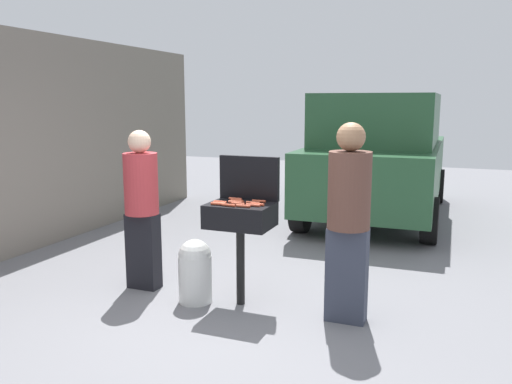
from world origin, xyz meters
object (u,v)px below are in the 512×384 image
Objects in this scene: hot_dog_1 at (253,203)px; hot_dog_4 at (237,200)px; hot_dog_7 at (257,204)px; hot_dog_12 at (229,205)px; hot_dog_11 at (220,202)px; hot_dog_9 at (253,205)px; hot_dog_2 at (238,204)px; hot_dog_0 at (243,206)px; person_right at (349,216)px; hot_dog_10 at (235,199)px; hot_dog_8 at (237,201)px; hot_dog_3 at (219,203)px; hot_dog_13 at (259,201)px; parked_minivan at (379,155)px; propane_tank at (195,270)px; hot_dog_5 at (235,202)px; bbq_grill at (240,219)px; hot_dog_6 at (217,204)px; person_left at (142,204)px.

hot_dog_1 and hot_dog_4 have the same top height.
hot_dog_7 is 1.00× the size of hot_dog_12.
hot_dog_9 is at bearing -4.83° from hot_dog_11.
hot_dog_2 is 1.00× the size of hot_dog_12.
hot_dog_4 is at bearing 96.59° from hot_dog_12.
hot_dog_1 is at bearing -14.72° from hot_dog_4.
hot_dog_0 is 0.29m from hot_dog_11.
person_right reaches higher than hot_dog_12.
hot_dog_10 is (-0.23, 0.12, 0.00)m from hot_dog_1.
hot_dog_12 is at bearing -129.85° from hot_dog_1.
hot_dog_11 is at bearing 173.83° from hot_dog_2.
hot_dog_10 is (-0.07, 0.11, 0.00)m from hot_dog_8.
hot_dog_2 is 1.01m from person_right.
hot_dog_3 is at bearing -101.27° from hot_dog_10.
hot_dog_13 is at bearing 74.34° from hot_dog_1.
parked_minivan reaches higher than hot_dog_2.
hot_dog_8 is at bearing 20.97° from propane_tank.
hot_dog_8 is at bearing 164.28° from hot_dog_7.
hot_dog_2 is 1.00× the size of hot_dog_11.
hot_dog_5 and hot_dog_11 have the same top height.
hot_dog_5 is (-0.14, 0.14, 0.00)m from hot_dog_0.
hot_dog_2 and hot_dog_8 have the same top height.
bbq_grill is at bearing 81.31° from parked_minivan.
hot_dog_5 is 1.00× the size of hot_dog_11.
hot_dog_7 is at bearing 53.31° from hot_dog_0.
hot_dog_5 is 0.03× the size of parked_minivan.
hot_dog_11 is at bearing -176.28° from hot_dog_7.
hot_dog_12 is (0.00, -0.20, 0.00)m from hot_dog_8.
hot_dog_6 reaches higher than bbq_grill.
person_right is at bearing 4.73° from hot_dog_9.
hot_dog_6 and hot_dog_7 have the same top height.
parked_minivan is at bearing 81.10° from hot_dog_4.
parked_minivan is at bearing 80.40° from hot_dog_10.
person_left reaches higher than hot_dog_13.
hot_dog_11 is 1.19m from person_right.
hot_dog_5 is 1.00× the size of hot_dog_7.
hot_dog_5 is 0.22m from hot_dog_9.
hot_dog_1 is 1.00× the size of hot_dog_13.
parked_minivan reaches higher than hot_dog_6.
bbq_grill is 0.22× the size of parked_minivan.
hot_dog_2 is at bearing 138.22° from hot_dog_0.
hot_dog_9 is 0.07× the size of person_right.
hot_dog_6 is at bearing -148.34° from hot_dog_1.
bbq_grill is at bearing 122.34° from hot_dog_0.
hot_dog_3 and hot_dog_7 have the same top height.
hot_dog_10 is 0.25m from hot_dog_13.
hot_dog_4 is at bearing 145.89° from hot_dog_9.
hot_dog_7 is at bearing 18.66° from hot_dog_6.
parked_minivan reaches higher than hot_dog_8.
hot_dog_11 is 0.36m from hot_dog_13.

